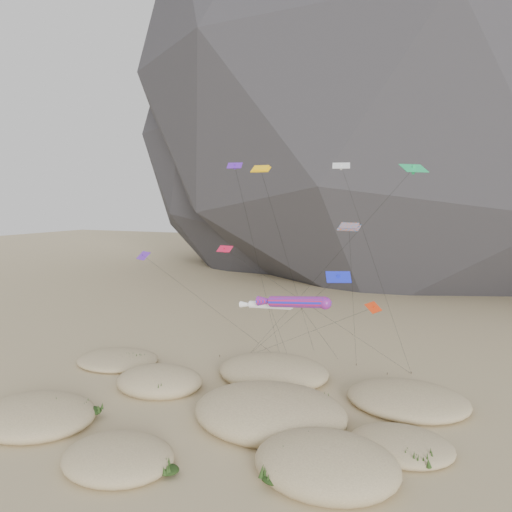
% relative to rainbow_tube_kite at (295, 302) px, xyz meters
% --- Properties ---
extents(ground, '(500.00, 500.00, 0.00)m').
position_rel_rainbow_tube_kite_xyz_m(ground, '(-4.70, -6.83, -11.86)').
color(ground, '#CCB789').
rests_on(ground, ground).
extents(rock_headland, '(226.37, 148.64, 177.50)m').
position_rel_rainbow_tube_kite_xyz_m(rock_headland, '(1.67, 111.89, 60.83)').
color(rock_headland, black).
rests_on(rock_headland, ground).
extents(dunes, '(50.91, 35.11, 4.14)m').
position_rel_rainbow_tube_kite_xyz_m(dunes, '(-5.08, -2.23, -11.12)').
color(dunes, '#CCB789').
rests_on(dunes, ground).
extents(dune_grass, '(41.24, 28.89, 1.57)m').
position_rel_rainbow_tube_kite_xyz_m(dune_grass, '(-5.03, -3.50, -11.00)').
color(dune_grass, black).
rests_on(dune_grass, ground).
extents(kite_stakes, '(26.01, 4.24, 0.30)m').
position_rel_rainbow_tube_kite_xyz_m(kite_stakes, '(-2.56, 15.50, -11.71)').
color(kite_stakes, '#3F2D1E').
rests_on(kite_stakes, ground).
extents(rainbow_tube_kite, '(8.74, 20.55, 12.84)m').
position_rel_rainbow_tube_kite_xyz_m(rainbow_tube_kite, '(0.00, 0.00, 0.00)').
color(rainbow_tube_kite, '#FE1A32').
rests_on(rainbow_tube_kite, ground).
extents(white_tube_kite, '(6.63, 14.86, 11.61)m').
position_rel_rainbow_tube_kite_xyz_m(white_tube_kite, '(-3.62, 1.36, -0.92)').
color(white_tube_kite, white).
rests_on(white_tube_kite, ground).
extents(orange_parafoil, '(3.94, 14.43, 26.53)m').
position_rel_rainbow_tube_kite_xyz_m(orange_parafoil, '(-7.18, 8.11, 13.82)').
color(orange_parafoil, yellow).
rests_on(orange_parafoil, ground).
extents(multi_parafoil, '(3.58, 16.87, 20.05)m').
position_rel_rainbow_tube_kite_xyz_m(multi_parafoil, '(4.92, 2.64, 7.48)').
color(multi_parafoil, '#FD5F1A').
rests_on(multi_parafoil, ground).
extents(delta_kites, '(32.73, 19.21, 26.63)m').
position_rel_rainbow_tube_kite_xyz_m(delta_kites, '(-0.16, 3.60, 6.74)').
color(delta_kites, '#541EB1').
rests_on(delta_kites, ground).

